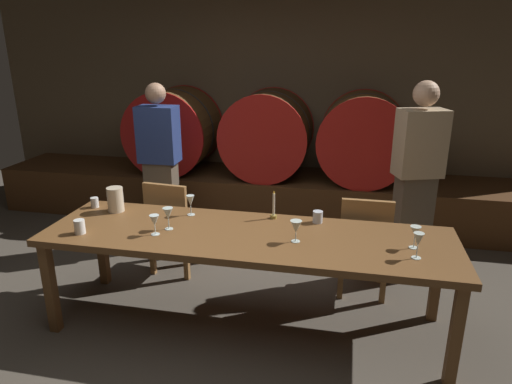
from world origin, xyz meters
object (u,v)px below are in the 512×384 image
at_px(wine_glass_far_left, 154,221).
at_px(pitcher, 115,199).
at_px(wine_glass_center_left, 190,201).
at_px(wine_barrel_left, 174,130).
at_px(cup_right, 318,217).
at_px(candle_center, 274,210).
at_px(chair_left, 172,223).
at_px(wine_glass_left, 168,214).
at_px(chair_right, 364,241).
at_px(guest_right, 416,181).
at_px(cup_left, 95,202).
at_px(wine_barrel_center, 268,134).
at_px(wine_glass_far_right, 418,240).
at_px(wine_barrel_right, 363,138).
at_px(cup_center, 80,227).
at_px(dining_table, 247,242).
at_px(guest_left, 160,166).
at_px(wine_glass_center_right, 296,227).
at_px(wine_glass_right, 415,232).

bearing_deg(wine_glass_far_left, pitcher, 143.17).
bearing_deg(wine_glass_center_left, wine_barrel_left, 114.47).
xyz_separation_m(wine_glass_center_left, cup_right, (0.98, 0.05, -0.07)).
xyz_separation_m(candle_center, wine_glass_far_left, (-0.76, -0.48, 0.04)).
bearing_deg(wine_glass_far_left, chair_left, 104.69).
relative_size(chair_left, wine_glass_left, 5.38).
bearing_deg(chair_right, candle_center, 22.38).
height_order(guest_right, cup_left, guest_right).
bearing_deg(wine_barrel_center, wine_barrel_left, 180.00).
bearing_deg(cup_left, wine_glass_far_right, -9.70).
bearing_deg(wine_barrel_right, cup_center, -128.91).
relative_size(chair_right, wine_glass_center_left, 5.49).
height_order(wine_glass_far_left, wine_glass_left, wine_glass_left).
xyz_separation_m(wine_glass_far_right, cup_right, (-0.66, 0.47, -0.08)).
xyz_separation_m(chair_left, candle_center, (0.98, -0.34, 0.32)).
bearing_deg(wine_glass_center_left, dining_table, -27.58).
bearing_deg(wine_glass_center_left, wine_glass_far_left, -105.97).
bearing_deg(cup_right, wine_glass_center_left, -177.31).
xyz_separation_m(guest_right, candle_center, (-1.11, -0.71, -0.09)).
bearing_deg(chair_left, wine_glass_center_left, 135.08).
distance_m(guest_right, pitcher, 2.51).
bearing_deg(pitcher, candle_center, 4.81).
relative_size(wine_glass_far_right, cup_right, 1.91).
bearing_deg(wine_glass_far_right, candle_center, 154.08).
bearing_deg(chair_left, guest_left, -53.87).
xyz_separation_m(chair_left, wine_glass_center_left, (0.33, -0.41, 0.37)).
xyz_separation_m(candle_center, wine_glass_center_right, (0.22, -0.39, 0.04)).
bearing_deg(wine_barrel_right, pitcher, -134.33).
xyz_separation_m(guest_left, wine_glass_right, (2.30, -1.23, 0.01)).
relative_size(candle_center, cup_left, 2.72).
height_order(candle_center, wine_glass_center_left, candle_center).
bearing_deg(wine_barrel_right, wine_glass_left, -121.73).
xyz_separation_m(wine_glass_right, cup_center, (-2.28, -0.23, -0.06)).
xyz_separation_m(wine_barrel_right, wine_glass_left, (-1.38, -2.24, -0.16)).
bearing_deg(wine_glass_center_right, guest_left, 139.69).
xyz_separation_m(pitcher, wine_glass_far_left, (0.49, -0.37, 0.00)).
bearing_deg(chair_right, cup_center, 23.22).
distance_m(wine_barrel_left, chair_left, 1.71).
relative_size(wine_barrel_right, wine_glass_left, 6.02).
relative_size(wine_barrel_left, guest_right, 0.56).
bearing_deg(chair_right, dining_table, 36.41).
distance_m(chair_left, wine_glass_far_right, 2.17).
relative_size(wine_glass_far_left, cup_center, 1.43).
height_order(chair_left, wine_glass_far_left, wine_glass_far_left).
height_order(wine_barrel_center, wine_glass_center_right, wine_barrel_center).
bearing_deg(guest_right, wine_glass_far_left, 14.02).
height_order(wine_barrel_center, chair_right, wine_barrel_center).
distance_m(dining_table, wine_glass_far_left, 0.67).
xyz_separation_m(wine_barrel_center, wine_glass_far_left, (-0.37, -2.35, -0.17)).
height_order(chair_left, guest_right, guest_right).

